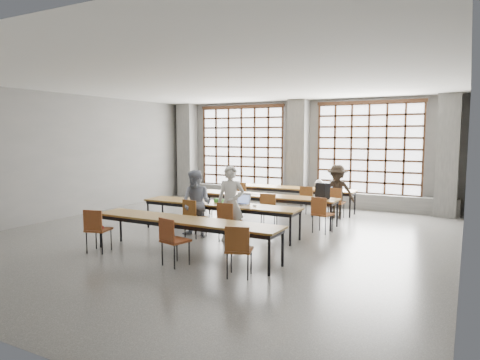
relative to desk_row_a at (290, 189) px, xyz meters
name	(u,v)px	position (x,y,z in m)	size (l,w,h in m)	color
floor	(218,236)	(-0.22, -3.98, -0.66)	(11.00, 11.00, 0.00)	#50504D
ceiling	(217,83)	(-0.22, -3.98, 2.84)	(11.00, 11.00, 0.00)	silver
wall_back	(301,152)	(-0.22, 1.52, 1.09)	(10.00, 10.00, 0.00)	#5D5D5B
wall_left	(66,156)	(-5.22, -3.98, 1.09)	(11.00, 11.00, 0.00)	#5D5D5B
wall_right	(466,169)	(4.78, -3.98, 1.09)	(11.00, 11.00, 0.00)	#5D5D5B
column_left	(187,150)	(-4.72, 1.24, 1.09)	(0.60, 0.55, 3.50)	#52524F
column_mid	(298,153)	(-0.22, 1.24, 1.09)	(0.60, 0.55, 3.50)	#52524F
column_right	(447,156)	(4.28, 1.24, 1.09)	(0.60, 0.55, 3.50)	#52524F
window_left	(242,147)	(-2.47, 1.44, 1.24)	(3.32, 0.12, 3.00)	white
window_right	(368,149)	(2.03, 1.44, 1.24)	(3.32, 0.12, 3.00)	white
sill_ledge	(298,197)	(-0.22, 1.32, -0.41)	(9.80, 0.35, 0.50)	#52524F
desk_row_a	(290,189)	(0.00, 0.00, 0.00)	(4.00, 0.70, 0.73)	brown
desk_row_b	(264,197)	(0.00, -1.93, 0.00)	(4.00, 0.70, 0.73)	brown
desk_row_c	(219,206)	(-0.34, -3.70, 0.00)	(4.00, 0.70, 0.73)	brown
desk_row_d	(184,222)	(0.06, -5.67, 0.00)	(4.00, 0.70, 0.73)	brown
chair_back_left	(241,193)	(-1.39, -0.63, -0.13)	(0.48, 0.48, 0.88)	brown
chair_back_mid	(308,198)	(0.79, -0.63, -0.13)	(0.46, 0.46, 0.88)	brown
chair_back_right	(336,200)	(1.60, -0.63, -0.13)	(0.43, 0.44, 0.88)	brown
chair_mid_left	(201,201)	(-1.62, -2.55, -0.13)	(0.52, 0.52, 0.88)	brown
chair_mid_centre	(269,207)	(0.42, -2.55, -0.13)	(0.51, 0.51, 0.88)	maroon
chair_mid_right	(321,211)	(1.79, -2.55, -0.13)	(0.49, 0.50, 0.88)	maroon
chair_front_left	(193,214)	(-0.65, -4.33, -0.13)	(0.48, 0.48, 0.88)	brown
chair_front_right	(228,218)	(0.26, -4.33, -0.13)	(0.43, 0.43, 0.88)	brown
chair_near_left	(96,226)	(-1.62, -6.29, -0.13)	(0.51, 0.52, 0.88)	brown
chair_near_mid	(172,237)	(0.24, -6.30, -0.13)	(0.51, 0.51, 0.88)	maroon
chair_near_right	(239,246)	(1.58, -6.29, -0.13)	(0.53, 0.53, 0.88)	brown
student_male	(231,204)	(0.26, -4.20, 0.17)	(0.61, 0.40, 1.67)	silver
student_female	(197,204)	(-0.64, -4.20, 0.11)	(0.75, 0.58, 1.54)	#172547
student_back	(337,192)	(1.60, -0.50, 0.09)	(0.97, 0.56, 1.51)	black
laptop_front	(242,202)	(0.21, -3.59, 0.13)	(0.39, 0.34, 0.26)	#ADAEB2
laptop_back	(334,187)	(1.35, 0.11, 0.13)	(0.36, 0.31, 0.26)	silver
mouse	(255,206)	(0.61, -3.72, 0.08)	(0.10, 0.06, 0.04)	silver
green_box	(219,201)	(-0.39, -3.62, 0.11)	(0.25, 0.09, 0.09)	green
phone	(223,204)	(-0.16, -3.80, 0.07)	(0.13, 0.06, 0.01)	black
paper_sheet_a	(245,193)	(-0.60, -1.88, 0.07)	(0.30, 0.21, 0.00)	silver
paper_sheet_b	(253,194)	(-0.30, -1.98, 0.07)	(0.30, 0.21, 0.00)	silver
backpack	(323,191)	(1.60, -1.88, 0.27)	(0.32, 0.20, 0.40)	black
plastic_bag	(319,184)	(0.90, 0.05, 0.21)	(0.26, 0.21, 0.29)	white
red_pouch	(99,227)	(-1.64, -6.22, -0.16)	(0.20, 0.08, 0.06)	maroon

